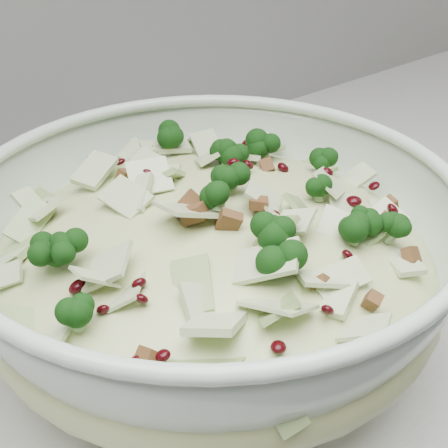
# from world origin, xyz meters

# --- Properties ---
(mixing_bowl) EXTENTS (0.42, 0.42, 0.15)m
(mixing_bowl) POSITION_xyz_m (0.23, 1.60, 0.98)
(mixing_bowl) COLOR #B8CABA
(mixing_bowl) RESTS_ON counter
(salad) EXTENTS (0.40, 0.40, 0.15)m
(salad) POSITION_xyz_m (0.23, 1.60, 1.00)
(salad) COLOR #C4C989
(salad) RESTS_ON mixing_bowl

